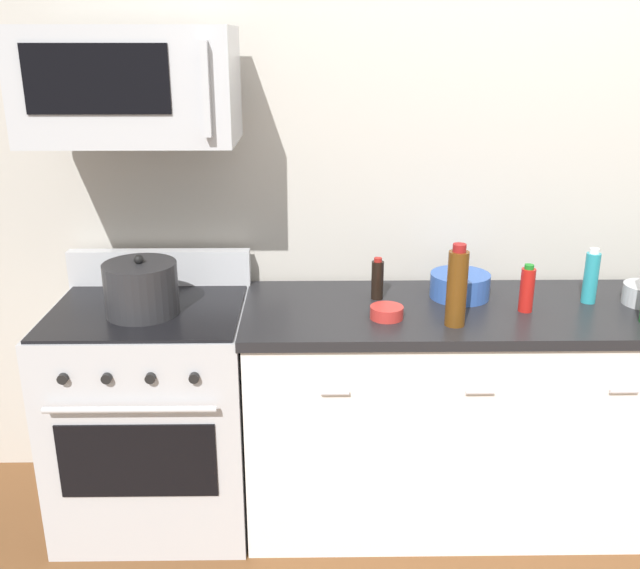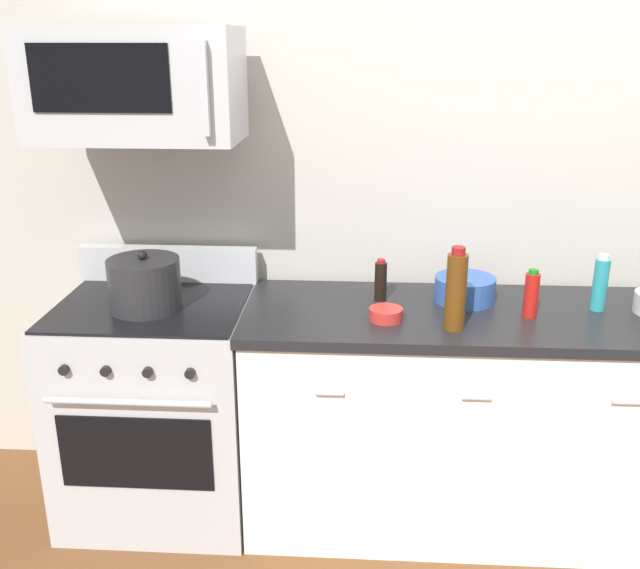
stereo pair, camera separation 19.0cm
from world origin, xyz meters
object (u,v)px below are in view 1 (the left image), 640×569
(bottle_wine_amber, at_px, (457,287))
(bottle_hot_sauce_red, at_px, (527,289))
(bowl_blue_mixing, at_px, (460,285))
(bowl_red_small, at_px, (387,312))
(bottle_dish_soap, at_px, (591,277))
(bottle_soy_sauce_dark, at_px, (377,279))
(stockpot, at_px, (141,288))
(microwave, at_px, (130,85))
(range_oven, at_px, (155,412))

(bottle_wine_amber, relative_size, bottle_hot_sauce_red, 1.64)
(bowl_blue_mixing, bearing_deg, bowl_red_small, -144.86)
(bottle_hot_sauce_red, distance_m, bowl_red_small, 0.55)
(bottle_dish_soap, height_order, bottle_soy_sauce_dark, bottle_dish_soap)
(stockpot, bearing_deg, bottle_soy_sauce_dark, 9.77)
(bottle_hot_sauce_red, bearing_deg, bowl_blue_mixing, 144.62)
(microwave, relative_size, bottle_soy_sauce_dark, 4.38)
(bottle_dish_soap, height_order, bowl_red_small, bottle_dish_soap)
(bottle_dish_soap, relative_size, bowl_blue_mixing, 0.93)
(bottle_dish_soap, relative_size, bowl_red_small, 1.78)
(bottle_hot_sauce_red, xyz_separation_m, bowl_red_small, (-0.54, -0.07, -0.06))
(bottle_soy_sauce_dark, xyz_separation_m, bottle_hot_sauce_red, (0.56, -0.15, 0.01))
(bottle_dish_soap, xyz_separation_m, bowl_red_small, (-0.81, -0.16, -0.08))
(bottle_soy_sauce_dark, distance_m, bottle_hot_sauce_red, 0.57)
(microwave, relative_size, bottle_dish_soap, 3.36)
(bowl_blue_mixing, bearing_deg, bottle_soy_sauce_dark, -177.98)
(bowl_red_small, bearing_deg, bowl_blue_mixing, 35.14)
(microwave, distance_m, bottle_hot_sauce_red, 1.64)
(microwave, height_order, bottle_dish_soap, microwave)
(microwave, xyz_separation_m, bottle_dish_soap, (1.73, 0.00, -0.72))
(bottle_hot_sauce_red, relative_size, bowl_blue_mixing, 0.78)
(bowl_blue_mixing, bearing_deg, stockpot, -172.30)
(bottle_wine_amber, distance_m, bottle_hot_sauce_red, 0.33)
(range_oven, height_order, bottle_soy_sauce_dark, bottle_soy_sauce_dark)
(range_oven, distance_m, stockpot, 0.56)
(microwave, relative_size, bowl_red_small, 5.97)
(microwave, distance_m, stockpot, 0.74)
(stockpot, bearing_deg, microwave, 89.87)
(bottle_soy_sauce_dark, xyz_separation_m, bowl_red_small, (0.02, -0.21, -0.06))
(range_oven, bearing_deg, bottle_wine_amber, -8.72)
(bowl_red_small, bearing_deg, bottle_wine_amber, -15.89)
(bottle_dish_soap, xyz_separation_m, bottle_soy_sauce_dark, (-0.83, 0.05, -0.02))
(bottle_wine_amber, bearing_deg, microwave, 169.13)
(bottle_hot_sauce_red, distance_m, bowl_blue_mixing, 0.27)
(bottle_hot_sauce_red, bearing_deg, microwave, 176.53)
(bottle_dish_soap, distance_m, stockpot, 1.74)
(range_oven, xyz_separation_m, bottle_dish_soap, (1.73, 0.05, 0.56))
(bottle_soy_sauce_dark, relative_size, bowl_blue_mixing, 0.71)
(bottle_hot_sauce_red, relative_size, bowl_red_small, 1.49)
(bottle_wine_amber, relative_size, bottle_soy_sauce_dark, 1.80)
(range_oven, relative_size, bottle_hot_sauce_red, 5.75)
(bottle_dish_soap, distance_m, bottle_wine_amber, 0.62)
(microwave, bearing_deg, bottle_wine_amber, -10.87)
(microwave, relative_size, bowl_blue_mixing, 3.13)
(bottle_soy_sauce_dark, distance_m, stockpot, 0.92)
(microwave, relative_size, bottle_hot_sauce_red, 4.00)
(microwave, distance_m, bottle_soy_sauce_dark, 1.17)
(bottle_hot_sauce_red, height_order, stockpot, stockpot)
(range_oven, bearing_deg, bottle_soy_sauce_dark, 6.45)
(bottle_wine_amber, distance_m, stockpot, 1.17)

